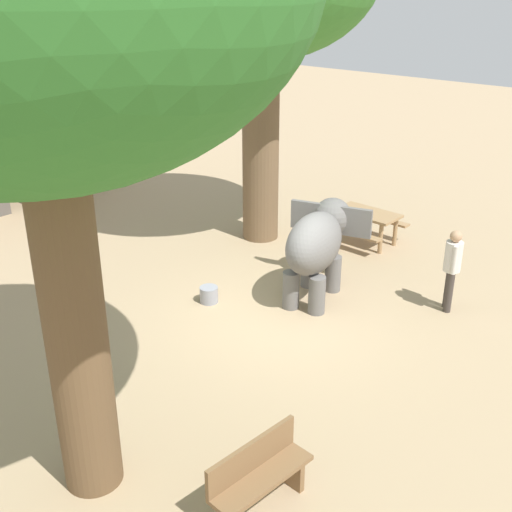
{
  "coord_description": "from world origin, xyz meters",
  "views": [
    {
      "loc": [
        -8.01,
        -6.56,
        5.83
      ],
      "look_at": [
        0.53,
        0.98,
        0.8
      ],
      "focal_mm": 44.24,
      "sensor_mm": 36.0,
      "label": 1
    }
  ],
  "objects_px": {
    "wooden_bench": "(258,474)",
    "elephant": "(318,242)",
    "person_handler": "(452,264)",
    "feed_bucket": "(209,295)",
    "picnic_table_near": "(367,220)",
    "market_stall_orange": "(41,155)"
  },
  "relations": [
    {
      "from": "person_handler",
      "to": "wooden_bench",
      "type": "xyz_separation_m",
      "value": [
        -6.09,
        -0.53,
        -0.48
      ]
    },
    {
      "from": "elephant",
      "to": "wooden_bench",
      "type": "bearing_deg",
      "value": -168.45
    },
    {
      "from": "feed_bucket",
      "to": "person_handler",
      "type": "bearing_deg",
      "value": -52.26
    },
    {
      "from": "elephant",
      "to": "picnic_table_near",
      "type": "xyz_separation_m",
      "value": [
        2.93,
        0.7,
        -0.53
      ]
    },
    {
      "from": "elephant",
      "to": "picnic_table_near",
      "type": "distance_m",
      "value": 3.06
    },
    {
      "from": "person_handler",
      "to": "picnic_table_near",
      "type": "relative_size",
      "value": 1.06
    },
    {
      "from": "elephant",
      "to": "wooden_bench",
      "type": "distance_m",
      "value": 5.76
    },
    {
      "from": "person_handler",
      "to": "wooden_bench",
      "type": "distance_m",
      "value": 6.13
    },
    {
      "from": "wooden_bench",
      "to": "market_stall_orange",
      "type": "height_order",
      "value": "market_stall_orange"
    },
    {
      "from": "wooden_bench",
      "to": "picnic_table_near",
      "type": "height_order",
      "value": "wooden_bench"
    },
    {
      "from": "elephant",
      "to": "feed_bucket",
      "type": "bearing_deg",
      "value": 123.84
    },
    {
      "from": "wooden_bench",
      "to": "elephant",
      "type": "bearing_deg",
      "value": -146.63
    },
    {
      "from": "wooden_bench",
      "to": "picnic_table_near",
      "type": "distance_m",
      "value": 8.66
    },
    {
      "from": "feed_bucket",
      "to": "picnic_table_near",
      "type": "bearing_deg",
      "value": -8.0
    },
    {
      "from": "elephant",
      "to": "feed_bucket",
      "type": "relative_size",
      "value": 7.05
    },
    {
      "from": "elephant",
      "to": "person_handler",
      "type": "height_order",
      "value": "elephant"
    },
    {
      "from": "elephant",
      "to": "feed_bucket",
      "type": "distance_m",
      "value": 2.38
    },
    {
      "from": "wooden_bench",
      "to": "market_stall_orange",
      "type": "relative_size",
      "value": 0.57
    },
    {
      "from": "elephant",
      "to": "feed_bucket",
      "type": "height_order",
      "value": "elephant"
    },
    {
      "from": "person_handler",
      "to": "wooden_bench",
      "type": "height_order",
      "value": "person_handler"
    },
    {
      "from": "person_handler",
      "to": "picnic_table_near",
      "type": "xyz_separation_m",
      "value": [
        1.82,
        2.98,
        -0.36
      ]
    },
    {
      "from": "person_handler",
      "to": "feed_bucket",
      "type": "relative_size",
      "value": 4.5
    }
  ]
}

